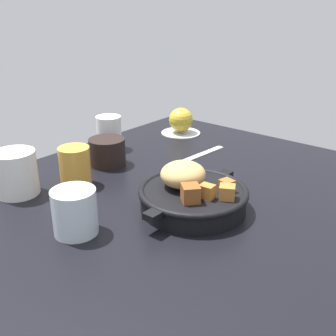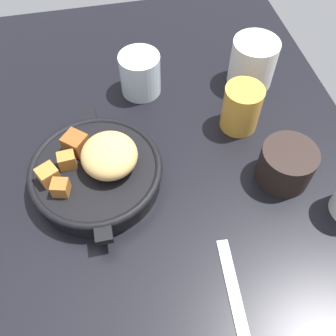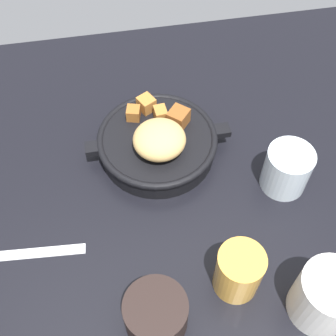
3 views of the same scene
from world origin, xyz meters
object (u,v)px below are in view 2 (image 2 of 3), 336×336
at_px(ceramic_mug_white, 253,63).
at_px(water_glass_short, 140,74).
at_px(butter_knife, 237,307).
at_px(coffee_mug_dark, 286,165).
at_px(cast_iron_skillet, 97,170).
at_px(juice_glass_amber, 241,108).

height_order(ceramic_mug_white, water_glass_short, ceramic_mug_white).
bearing_deg(butter_knife, coffee_mug_dark, 148.34).
distance_m(water_glass_short, coffee_mug_dark, 0.30).
bearing_deg(ceramic_mug_white, coffee_mug_dark, -5.45).
relative_size(butter_knife, ceramic_mug_white, 2.10).
relative_size(cast_iron_skillet, juice_glass_amber, 2.97).
height_order(butter_knife, juice_glass_amber, juice_glass_amber).
bearing_deg(coffee_mug_dark, butter_knife, -36.06).
relative_size(butter_knife, juice_glass_amber, 2.27).
xyz_separation_m(butter_knife, water_glass_short, (-0.42, -0.05, 0.04)).
distance_m(ceramic_mug_white, juice_glass_amber, 0.12).
relative_size(cast_iron_skillet, coffee_mug_dark, 2.90).
bearing_deg(butter_knife, ceramic_mug_white, 163.60).
xyz_separation_m(ceramic_mug_white, coffee_mug_dark, (0.22, -0.02, -0.01)).
bearing_deg(butter_knife, cast_iron_skillet, -142.36).
xyz_separation_m(water_glass_short, juice_glass_amber, (0.12, 0.15, 0.00)).
relative_size(water_glass_short, coffee_mug_dark, 0.92).
bearing_deg(water_glass_short, butter_knife, 7.32).
distance_m(cast_iron_skillet, water_glass_short, 0.21).
bearing_deg(cast_iron_skillet, coffee_mug_dark, 79.74).
height_order(butter_knife, coffee_mug_dark, coffee_mug_dark).
relative_size(butter_knife, coffee_mug_dark, 2.22).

